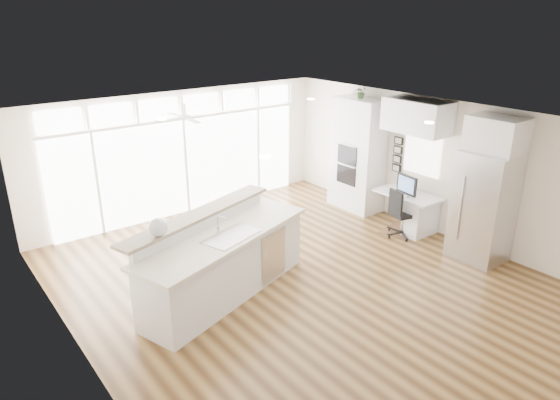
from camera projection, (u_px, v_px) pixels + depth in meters
floor at (300, 280)px, 8.42m from camera, size 7.00×8.00×0.02m
ceiling at (302, 122)px, 7.46m from camera, size 7.00×8.00×0.02m
wall_back at (183, 153)px, 10.89m from camera, size 7.00×0.04×2.70m
wall_front at (558, 321)px, 4.98m from camera, size 7.00×0.04×2.70m
wall_left at (76, 272)px, 5.93m from camera, size 0.04×8.00×2.70m
wall_right at (435, 166)px, 9.94m from camera, size 0.04×8.00×2.70m
glass_wall at (185, 167)px, 10.95m from camera, size 5.80×0.06×2.08m
transom_row at (181, 106)px, 10.48m from camera, size 5.90×0.06×0.40m
desk_window at (422, 154)px, 10.07m from camera, size 0.04×0.85×0.85m
ceiling_fan at (185, 112)px, 9.31m from camera, size 1.16×1.16×0.32m
recessed_lights at (294, 121)px, 7.61m from camera, size 3.40×3.00×0.02m
oven_cabinet at (357, 155)px, 11.12m from camera, size 0.64×1.20×2.50m
desk_nook at (407, 211)px, 10.30m from camera, size 0.72×1.30×0.76m
upper_cabinets at (417, 116)px, 9.62m from camera, size 0.64×1.30×0.64m
refrigerator at (483, 207)px, 8.85m from camera, size 0.76×0.90×2.00m
fridge_cabinet at (497, 134)px, 8.42m from camera, size 0.64×0.90×0.60m
framed_photos at (398, 154)px, 10.58m from camera, size 0.06×0.22×0.80m
kitchen_island at (226, 258)px, 7.79m from camera, size 3.44×2.13×1.28m
rug at (400, 230)px, 10.31m from camera, size 0.90×0.73×0.01m
office_chair at (403, 213)px, 9.90m from camera, size 0.61×0.58×0.98m
fishbowl at (158, 227)px, 6.99m from camera, size 0.32×0.32×0.27m
monitor at (407, 184)px, 10.04m from camera, size 0.17×0.54×0.44m
keyboard at (400, 196)px, 10.01m from camera, size 0.13×0.31×0.02m
potted_plant at (361, 93)px, 10.64m from camera, size 0.27×0.29×0.21m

